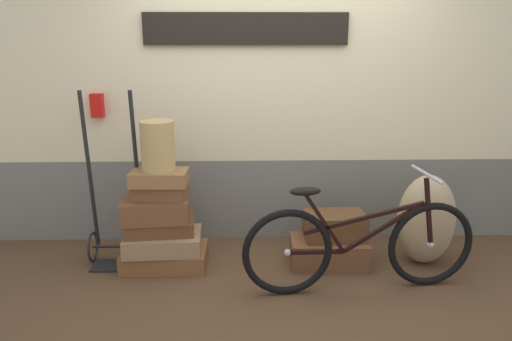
# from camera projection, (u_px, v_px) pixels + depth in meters

# --- Properties ---
(ground) EXTENTS (9.49, 5.20, 0.06)m
(ground) POSITION_uv_depth(u_px,v_px,m) (283.00, 279.00, 3.84)
(ground) COLOR #513823
(station_building) EXTENTS (7.49, 0.74, 2.35)m
(station_building) POSITION_uv_depth(u_px,v_px,m) (279.00, 109.00, 4.33)
(station_building) COLOR slate
(station_building) RESTS_ON ground
(suitcase_0) EXTENTS (0.68, 0.43, 0.15)m
(suitcase_0) POSITION_uv_depth(u_px,v_px,m) (165.00, 257.00, 3.99)
(suitcase_0) COLOR brown
(suitcase_0) RESTS_ON ground
(suitcase_1) EXTENTS (0.62, 0.42, 0.14)m
(suitcase_1) POSITION_uv_depth(u_px,v_px,m) (163.00, 242.00, 3.92)
(suitcase_1) COLOR #937051
(suitcase_1) RESTS_ON suitcase_0
(suitcase_2) EXTENTS (0.56, 0.38, 0.11)m
(suitcase_2) POSITION_uv_depth(u_px,v_px,m) (160.00, 226.00, 3.91)
(suitcase_2) COLOR brown
(suitcase_2) RESTS_ON suitcase_1
(suitcase_3) EXTENTS (0.54, 0.38, 0.18)m
(suitcase_3) POSITION_uv_depth(u_px,v_px,m) (156.00, 209.00, 3.86)
(suitcase_3) COLOR brown
(suitcase_3) RESTS_ON suitcase_2
(suitcase_4) EXTENTS (0.44, 0.32, 0.12)m
(suitcase_4) POSITION_uv_depth(u_px,v_px,m) (161.00, 190.00, 3.84)
(suitcase_4) COLOR brown
(suitcase_4) RESTS_ON suitcase_3
(suitcase_5) EXTENTS (0.44, 0.29, 0.11)m
(suitcase_5) POSITION_uv_depth(u_px,v_px,m) (159.00, 178.00, 3.79)
(suitcase_5) COLOR olive
(suitcase_5) RESTS_ON suitcase_4
(suitcase_6) EXTENTS (0.63, 0.37, 0.22)m
(suitcase_6) POSITION_uv_depth(u_px,v_px,m) (329.00, 252.00, 3.99)
(suitcase_6) COLOR brown
(suitcase_6) RESTS_ON ground
(suitcase_7) EXTENTS (0.50, 0.33, 0.21)m
(suitcase_7) POSITION_uv_depth(u_px,v_px,m) (335.00, 226.00, 3.98)
(suitcase_7) COLOR brown
(suitcase_7) RESTS_ON suitcase_6
(wicker_basket) EXTENTS (0.26, 0.26, 0.38)m
(wicker_basket) POSITION_uv_depth(u_px,v_px,m) (158.00, 146.00, 3.74)
(wicker_basket) COLOR tan
(wicker_basket) RESTS_ON suitcase_5
(luggage_trolley) EXTENTS (0.46, 0.35, 1.42)m
(luggage_trolley) POSITION_uv_depth(u_px,v_px,m) (116.00, 222.00, 3.97)
(luggage_trolley) COLOR black
(luggage_trolley) RESTS_ON ground
(burlap_sack) EXTENTS (0.46, 0.39, 0.75)m
(burlap_sack) POSITION_uv_depth(u_px,v_px,m) (426.00, 220.00, 3.97)
(burlap_sack) COLOR tan
(burlap_sack) RESTS_ON ground
(bicycle) EXTENTS (1.72, 0.46, 0.88)m
(bicycle) POSITION_uv_depth(u_px,v_px,m) (360.00, 246.00, 3.53)
(bicycle) COLOR black
(bicycle) RESTS_ON ground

